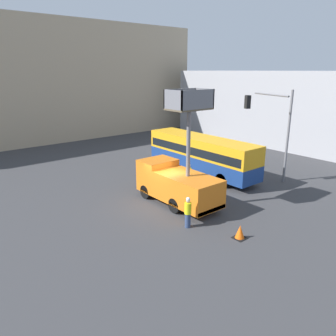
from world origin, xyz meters
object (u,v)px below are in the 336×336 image
road_worker_near_truck (188,212)px  traffic_cone_near_truck (240,232)px  traffic_light_pole (275,122)px  city_bus (201,153)px  road_worker_directing (189,175)px  utility_truck (177,181)px

road_worker_near_truck → traffic_cone_near_truck: bearing=58.1°
traffic_light_pole → city_bus: bearing=115.6°
traffic_light_pole → road_worker_directing: traffic_light_pole is taller
road_worker_near_truck → utility_truck: bearing=-177.6°
road_worker_directing → traffic_cone_near_truck: 8.02m
road_worker_directing → city_bus: bearing=-93.5°
road_worker_near_truck → traffic_cone_near_truck: (1.23, -2.61, -0.54)m
city_bus → road_worker_directing: bearing=119.1°
road_worker_directing → traffic_light_pole: bearing=-155.5°
road_worker_near_truck → traffic_cone_near_truck: 2.94m
utility_truck → traffic_cone_near_truck: bearing=-95.1°
traffic_light_pole → road_worker_near_truck: 10.57m
utility_truck → traffic_cone_near_truck: size_ratio=10.14×
traffic_cone_near_truck → city_bus: bearing=55.7°
utility_truck → city_bus: 6.64m
traffic_light_pole → road_worker_directing: 7.34m
traffic_cone_near_truck → road_worker_directing: bearing=66.3°
utility_truck → road_worker_directing: size_ratio=4.09×
road_worker_near_truck → road_worker_directing: (4.45, 4.72, 0.01)m
city_bus → traffic_cone_near_truck: city_bus is taller
city_bus → road_worker_near_truck: size_ratio=5.92×
city_bus → traffic_cone_near_truck: (-6.14, -9.00, -1.49)m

